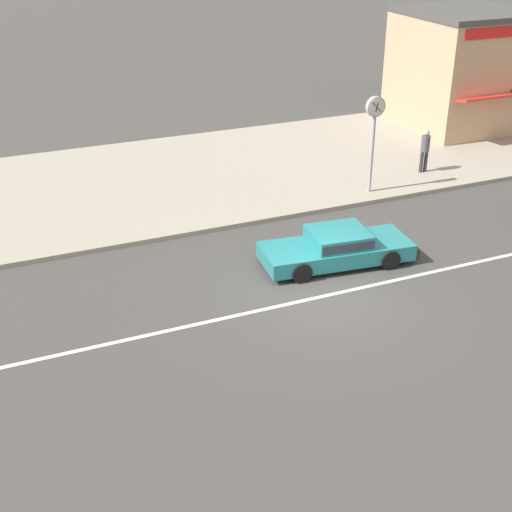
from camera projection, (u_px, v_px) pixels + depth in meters
ground_plane at (324, 296)px, 19.66m from camera, size 160.00×160.00×0.00m
lane_centre_stripe at (324, 296)px, 19.65m from camera, size 50.40×0.14×0.01m
kerb_strip at (203, 175)px, 27.93m from camera, size 68.00×10.00×0.15m
sedan_teal_2 at (337, 247)px, 21.19m from camera, size 4.73×2.17×1.06m
street_clock at (374, 120)px, 24.99m from camera, size 0.71×0.22×3.51m
pedestrian_mid_kerb at (425, 148)px, 27.59m from camera, size 0.34×0.34×1.69m
shopfront_corner_warung at (510, 73)px, 34.83m from camera, size 6.58×6.11×3.84m
shopfront_mid_block at (462, 69)px, 32.64m from camera, size 5.13×6.08×5.21m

